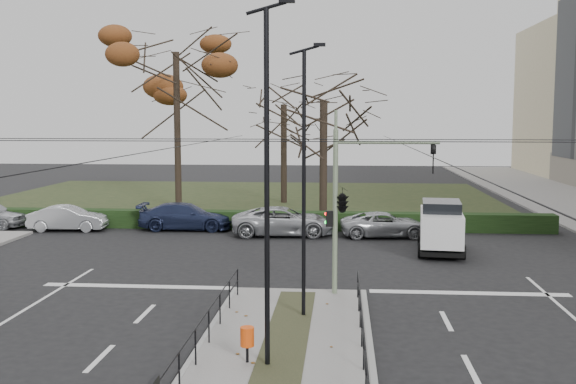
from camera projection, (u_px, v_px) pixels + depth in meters
name	position (u px, v px, depth m)	size (l,w,h in m)	color
ground	(288.00, 338.00, 18.95)	(140.00, 140.00, 0.00)	black
median_island	(279.00, 368.00, 16.46)	(4.40, 15.00, 0.14)	slate
park	(244.00, 199.00, 51.13)	(38.00, 26.00, 0.10)	#233018
hedge	(208.00, 219.00, 37.80)	(38.00, 1.00, 1.00)	black
median_railing	(279.00, 334.00, 16.26)	(4.14, 13.24, 0.92)	black
catenary	(292.00, 210.00, 20.18)	(20.00, 34.00, 6.00)	black
traffic_light	(345.00, 199.00, 22.90)	(3.84, 2.20, 5.64)	gray
litter_bin	(247.00, 337.00, 16.62)	(0.35, 0.35, 0.89)	black
streetlamp_median_near	(268.00, 184.00, 16.04)	(0.73, 0.15, 8.78)	black
streetlamp_median_far	(304.00, 180.00, 20.21)	(0.69, 0.14, 8.22)	black
parked_car_second	(68.00, 218.00, 36.96)	(1.46, 4.18, 1.38)	#A4A7AC
parked_car_third	(186.00, 216.00, 37.28)	(2.09, 5.14, 1.49)	#1E2748
parked_car_fourth	(284.00, 221.00, 35.49)	(2.50, 5.42, 1.51)	#A4A7AC
white_van	(441.00, 226.00, 30.93)	(2.42, 4.63, 2.39)	white
rust_tree	(176.00, 52.00, 44.66)	(10.58, 10.58, 13.72)	black
bare_tree_center	(284.00, 112.00, 47.98)	(5.64, 5.64, 9.35)	black
bare_tree_near	(324.00, 110.00, 38.18)	(6.42, 6.42, 9.35)	black
parked_car_fifth	(385.00, 225.00, 35.07)	(2.14, 4.64, 1.29)	#A4A7AC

